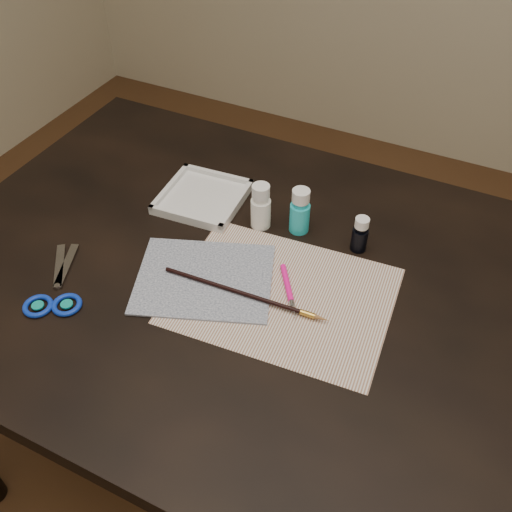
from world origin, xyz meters
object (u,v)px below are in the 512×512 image
at_px(paint_bottle_navy, 360,234).
at_px(scissors, 55,279).
at_px(paper, 282,295).
at_px(paint_bottle_white, 261,206).
at_px(canvas, 204,278).
at_px(palette_tray, 203,197).
at_px(paint_bottle_cyan, 300,211).

relative_size(paint_bottle_navy, scissors, 0.37).
relative_size(paper, paint_bottle_white, 3.90).
bearing_deg(canvas, paint_bottle_white, 82.02).
bearing_deg(scissors, paint_bottle_white, -77.64).
bearing_deg(paint_bottle_navy, palette_tray, -179.84).
distance_m(scissors, palette_tray, 0.36).
xyz_separation_m(canvas, paint_bottle_white, (0.03, 0.19, 0.05)).
xyz_separation_m(canvas, paint_bottle_cyan, (0.10, 0.21, 0.05)).
bearing_deg(scissors, palette_tray, -57.31).
relative_size(paper, canvas, 1.55).
height_order(paint_bottle_white, paint_bottle_navy, paint_bottle_white).
xyz_separation_m(paper, canvas, (-0.15, -0.03, 0.00)).
bearing_deg(paint_bottle_cyan, canvas, -116.17).
bearing_deg(paper, paint_bottle_cyan, 103.82).
distance_m(paint_bottle_white, palette_tray, 0.16).
distance_m(paper, paint_bottle_navy, 0.20).
relative_size(paint_bottle_cyan, palette_tray, 0.58).
relative_size(paper, paint_bottle_navy, 5.08).
bearing_deg(paper, paint_bottle_white, 127.03).
height_order(paper, paint_bottle_white, paint_bottle_white).
relative_size(paint_bottle_cyan, scissors, 0.48).
height_order(paper, palette_tray, palette_tray).
xyz_separation_m(paint_bottle_navy, palette_tray, (-0.35, -0.00, -0.03)).
height_order(paint_bottle_cyan, paint_bottle_navy, paint_bottle_cyan).
distance_m(paint_bottle_white, scissors, 0.42).
bearing_deg(paper, palette_tray, 146.37).
distance_m(paint_bottle_cyan, scissors, 0.49).
xyz_separation_m(paint_bottle_white, paint_bottle_cyan, (0.08, 0.02, -0.00)).
distance_m(paper, canvas, 0.15).
distance_m(canvas, paint_bottle_cyan, 0.24).
height_order(paint_bottle_white, paint_bottle_cyan, same).
bearing_deg(paper, paint_bottle_navy, 65.28).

